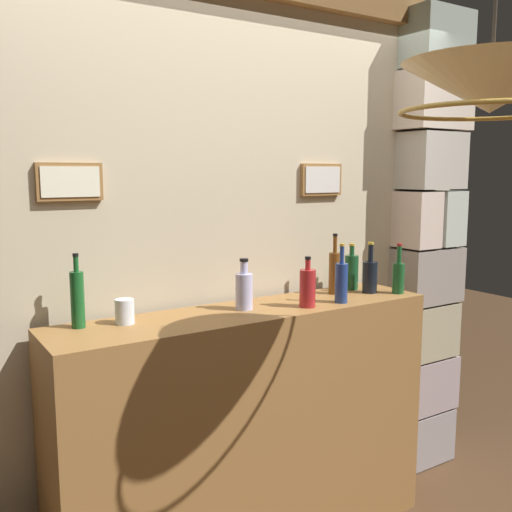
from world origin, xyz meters
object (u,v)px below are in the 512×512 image
object	(u,v)px
liquor_bottle_vermouth	(244,290)
liquor_bottle_vodka	(398,276)
liquor_bottle_mezcal	(341,281)
liquor_bottle_rye	(77,298)
liquor_bottle_rum	(308,287)
pendant_lamp	(491,89)
liquor_bottle_sherry	(351,271)
liquor_bottle_tequila	(335,272)
glass_tumbler_rocks	(125,311)
liquor_bottle_whiskey	(370,275)

from	to	relation	value
liquor_bottle_vermouth	liquor_bottle_vodka	bearing A→B (deg)	-8.39
liquor_bottle_vermouth	liquor_bottle_mezcal	bearing A→B (deg)	-15.61
liquor_bottle_rye	liquor_bottle_mezcal	bearing A→B (deg)	-10.63
liquor_bottle_rum	pendant_lamp	xyz separation A→B (m)	(0.12, -0.81, 0.79)
liquor_bottle_mezcal	liquor_bottle_sherry	size ratio (longest dim) A/B	1.16
liquor_bottle_vermouth	liquor_bottle_tequila	size ratio (longest dim) A/B	0.75
liquor_bottle_vodka	liquor_bottle_mezcal	world-z (taller)	liquor_bottle_mezcal
glass_tumbler_rocks	pendant_lamp	bearing A→B (deg)	-46.34
liquor_bottle_sherry	liquor_bottle_rum	bearing A→B (deg)	-156.05
liquor_bottle_vodka	liquor_bottle_mezcal	distance (m)	0.38
liquor_bottle_tequila	liquor_bottle_rye	size ratio (longest dim) A/B	1.03
liquor_bottle_tequila	glass_tumbler_rocks	distance (m)	1.10
liquor_bottle_vermouth	liquor_bottle_mezcal	size ratio (longest dim) A/B	0.82
liquor_bottle_tequila	liquor_bottle_vermouth	bearing A→B (deg)	-175.61
liquor_bottle_rye	liquor_bottle_rum	distance (m)	1.00
liquor_bottle_rum	glass_tumbler_rocks	distance (m)	0.83
liquor_bottle_tequila	liquor_bottle_whiskey	xyz separation A→B (m)	(0.17, -0.08, -0.02)
liquor_bottle_rye	liquor_bottle_rum	world-z (taller)	liquor_bottle_rye
liquor_bottle_rye	glass_tumbler_rocks	distance (m)	0.19
liquor_bottle_vodka	liquor_bottle_mezcal	bearing A→B (deg)	-179.40
liquor_bottle_vermouth	liquor_bottle_sherry	bearing A→B (deg)	6.69
liquor_bottle_mezcal	liquor_bottle_rum	bearing A→B (deg)	175.22
liquor_bottle_tequila	liquor_bottle_whiskey	bearing A→B (deg)	-24.53
liquor_bottle_mezcal	glass_tumbler_rocks	world-z (taller)	liquor_bottle_mezcal
liquor_bottle_rye	liquor_bottle_sherry	distance (m)	1.42
liquor_bottle_vodka	liquor_bottle_vermouth	bearing A→B (deg)	171.61
liquor_bottle_tequila	liquor_bottle_mezcal	bearing A→B (deg)	-121.04
liquor_bottle_vermouth	liquor_bottle_tequila	world-z (taller)	liquor_bottle_tequila
liquor_bottle_mezcal	liquor_bottle_sherry	world-z (taller)	liquor_bottle_mezcal
liquor_bottle_whiskey	pendant_lamp	xyz separation A→B (m)	(-0.34, -0.89, 0.79)
liquor_bottle_vodka	liquor_bottle_sherry	xyz separation A→B (m)	(-0.13, 0.21, 0.01)
liquor_bottle_vermouth	glass_tumbler_rocks	world-z (taller)	liquor_bottle_vermouth
liquor_bottle_vermouth	glass_tumbler_rocks	size ratio (longest dim) A/B	2.27
liquor_bottle_sherry	glass_tumbler_rocks	distance (m)	1.25
liquor_bottle_rye	liquor_bottle_rum	xyz separation A→B (m)	(0.98, -0.20, -0.03)
liquor_bottle_vermouth	liquor_bottle_rum	world-z (taller)	liquor_bottle_rum
liquor_bottle_vodka	liquor_bottle_rum	size ratio (longest dim) A/B	1.10
liquor_bottle_vodka	liquor_bottle_mezcal	size ratio (longest dim) A/B	0.91
liquor_bottle_whiskey	liquor_bottle_sherry	xyz separation A→B (m)	(-0.02, 0.12, 0.01)
liquor_bottle_mezcal	pendant_lamp	world-z (taller)	pendant_lamp
liquor_bottle_mezcal	glass_tumbler_rocks	size ratio (longest dim) A/B	2.76
liquor_bottle_whiskey	glass_tumbler_rocks	world-z (taller)	liquor_bottle_whiskey
liquor_bottle_rum	pendant_lamp	world-z (taller)	pendant_lamp
liquor_bottle_mezcal	liquor_bottle_tequila	bearing A→B (deg)	58.96
pendant_lamp	glass_tumbler_rocks	bearing A→B (deg)	133.66
liquor_bottle_rye	glass_tumbler_rocks	world-z (taller)	liquor_bottle_rye
liquor_bottle_tequila	liquor_bottle_rye	xyz separation A→B (m)	(-1.27, 0.05, 0.01)
liquor_bottle_sherry	liquor_bottle_tequila	bearing A→B (deg)	-164.93
liquor_bottle_whiskey	liquor_bottle_sherry	distance (m)	0.12
liquor_bottle_tequila	pendant_lamp	size ratio (longest dim) A/B	0.52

